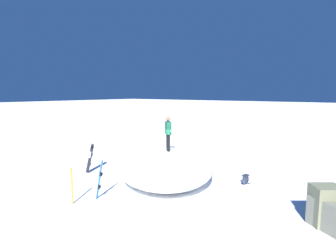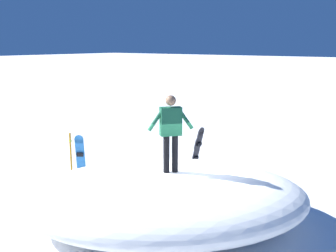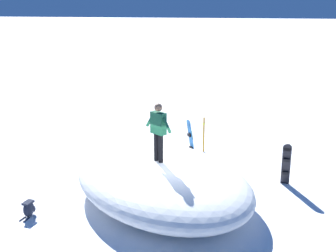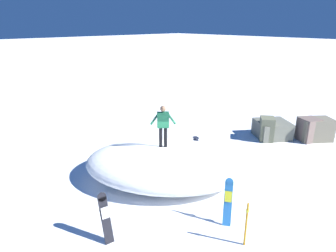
# 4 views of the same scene
# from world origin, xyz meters

# --- Properties ---
(ground) EXTENTS (240.00, 240.00, 0.00)m
(ground) POSITION_xyz_m (0.00, 0.00, 0.00)
(ground) COLOR white
(snow_mound) EXTENTS (7.88, 8.15, 1.36)m
(snow_mound) POSITION_xyz_m (0.45, -0.49, 0.68)
(snow_mound) COLOR white
(snow_mound) RESTS_ON ground
(snowboarder_standing) EXTENTS (0.88, 0.73, 1.76)m
(snowboarder_standing) POSITION_xyz_m (0.49, -0.30, 2.39)
(snowboarder_standing) COLOR black
(snowboarder_standing) RESTS_ON snow_mound
(snowboard_primary_upright) EXTENTS (0.39, 0.38, 1.62)m
(snowboard_primary_upright) POSITION_xyz_m (-0.13, -4.10, 0.83)
(snowboard_primary_upright) COLOR #2672BF
(snowboard_primary_upright) RESTS_ON ground
(snowboard_secondary_upright) EXTENTS (0.34, 0.47, 1.55)m
(snowboard_secondary_upright) POSITION_xyz_m (-3.45, -2.10, 0.80)
(snowboard_secondary_upright) COLOR black
(snowboard_secondary_upright) RESTS_ON ground
(trail_marker_pole) EXTENTS (0.10, 0.10, 1.44)m
(trail_marker_pole) POSITION_xyz_m (-0.57, -5.09, 0.76)
(trail_marker_pole) COLOR orange
(trail_marker_pole) RESTS_ON ground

